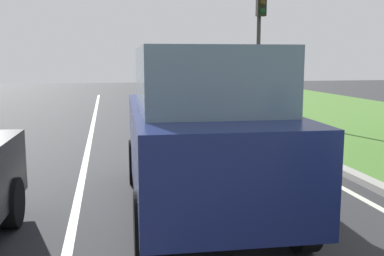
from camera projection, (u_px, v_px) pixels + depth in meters
ground_plane at (117, 145)px, 11.22m from camera, size 60.00×60.00×0.00m
lane_line_center at (89, 146)px, 11.09m from camera, size 0.12×32.00×0.01m
lane_line_right_edge at (254, 140)px, 11.88m from camera, size 0.12×32.00×0.01m
curb_right at (272, 137)px, 11.97m from camera, size 0.24×48.00×0.12m
car_suv_ahead at (201, 129)px, 6.19m from camera, size 2.09×4.56×2.28m
traffic_light_near_right at (260, 28)px, 15.61m from camera, size 0.32×0.50×4.75m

